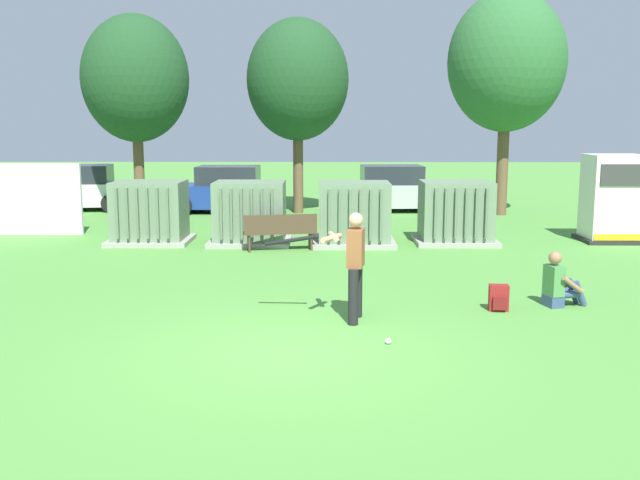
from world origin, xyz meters
The scene contains 17 objects.
ground_plane centered at (0.00, 0.00, 0.00)m, with size 96.00×96.00×0.00m, color #51933D.
transformer_west centered at (-4.12, 9.12, 0.79)m, with size 2.10×1.70×1.62m.
transformer_mid_west centered at (-1.49, 9.01, 0.79)m, with size 2.10×1.70×1.62m.
transformer_mid_east centered at (1.21, 8.87, 0.79)m, with size 2.10×1.70×1.62m.
transformer_east centered at (3.87, 9.17, 0.79)m, with size 2.10×1.70×1.62m.
generator_enclosure centered at (8.07, 9.49, 1.14)m, with size 1.60×1.40×2.30m.
park_bench centered at (-0.63, 7.92, 0.54)m, with size 1.84×0.74×0.92m.
batter centered at (0.91, 1.65, 0.98)m, with size 1.61×0.75×1.74m.
sports_ball centered at (1.40, 0.40, 0.04)m, with size 0.09×0.09×0.09m, color white.
seated_spectator centered at (4.50, 2.59, 0.38)m, with size 0.78×0.63×0.96m.
backpack centered at (3.40, 2.28, 0.21)m, with size 0.34×0.28×0.44m.
tree_left centered at (-5.69, 14.21, 4.50)m, with size 3.44×3.44×6.57m.
tree_center_left centered at (-0.49, 15.48, 4.54)m, with size 3.46×3.46×6.62m.
tree_center_right centered at (6.45, 15.02, 5.08)m, with size 3.88×3.88×7.41m.
parked_car_leftmost centered at (-8.45, 16.23, 0.75)m, with size 4.38×2.30×1.62m.
parked_car_left_of_center centered at (-3.06, 15.66, 0.75)m, with size 4.23×1.99×1.62m.
parked_car_right_of_center centered at (2.69, 16.03, 0.75)m, with size 4.29×2.10×1.62m.
Camera 1 is at (0.52, -9.53, 3.14)m, focal length 40.48 mm.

